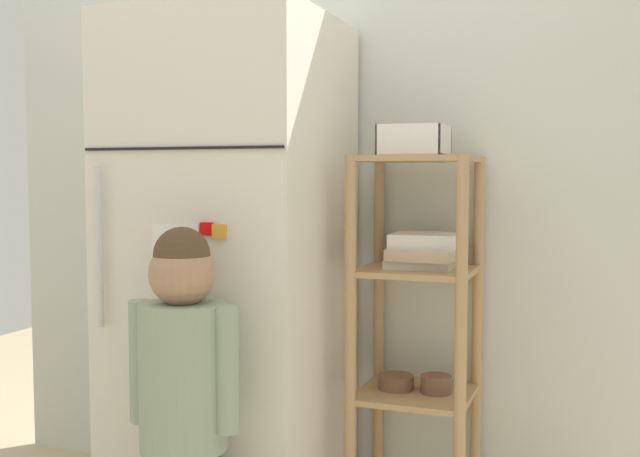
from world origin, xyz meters
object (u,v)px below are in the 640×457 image
(pantry_shelf_unit, at_px, (418,300))
(child_standing, at_px, (184,375))
(refrigerator, at_px, (233,275))
(fruit_bin, at_px, (417,144))

(pantry_shelf_unit, bearing_deg, child_standing, -129.62)
(refrigerator, relative_size, fruit_bin, 8.13)
(child_standing, bearing_deg, fruit_bin, 52.08)
(refrigerator, distance_m, child_standing, 0.51)
(child_standing, height_order, pantry_shelf_unit, pantry_shelf_unit)
(pantry_shelf_unit, height_order, fruit_bin, fruit_bin)
(fruit_bin, bearing_deg, refrigerator, -163.83)
(refrigerator, height_order, fruit_bin, refrigerator)
(pantry_shelf_unit, relative_size, fruit_bin, 5.97)
(refrigerator, xyz_separation_m, fruit_bin, (0.57, 0.17, 0.42))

